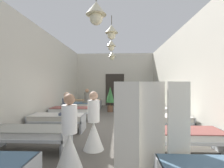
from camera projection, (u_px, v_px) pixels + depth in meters
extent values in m
cube|color=#59544C|center=(111.00, 126.00, 6.97)|extent=(6.38, 13.13, 0.10)
cube|color=beige|center=(115.00, 79.00, 13.32)|extent=(6.18, 0.20, 3.97)
cube|color=beige|center=(38.00, 76.00, 7.09)|extent=(0.20, 12.53, 3.97)
cube|color=beige|center=(186.00, 75.00, 6.83)|extent=(0.20, 12.53, 3.97)
cube|color=#2D2823|center=(115.00, 90.00, 13.20)|extent=(1.40, 0.06, 2.40)
cone|color=beige|center=(96.00, 8.00, 3.68)|extent=(0.44, 0.44, 0.28)
sphere|color=beige|center=(96.00, 19.00, 3.68)|extent=(0.28, 0.28, 0.28)
cylinder|color=brown|center=(112.00, 20.00, 5.86)|extent=(0.02, 0.02, 0.30)
cone|color=beige|center=(112.00, 29.00, 5.86)|extent=(0.44, 0.44, 0.28)
sphere|color=beige|center=(112.00, 35.00, 5.86)|extent=(0.28, 0.28, 0.28)
cylinder|color=brown|center=(111.00, 37.00, 8.05)|extent=(0.02, 0.02, 0.28)
cone|color=beige|center=(111.00, 43.00, 8.05)|extent=(0.44, 0.44, 0.28)
sphere|color=beige|center=(111.00, 48.00, 8.06)|extent=(0.28, 0.28, 0.28)
cylinder|color=brown|center=(112.00, 48.00, 10.25)|extent=(0.02, 0.02, 0.41)
cone|color=beige|center=(112.00, 54.00, 10.25)|extent=(0.44, 0.44, 0.28)
sphere|color=beige|center=(112.00, 58.00, 10.25)|extent=(0.28, 0.28, 0.28)
cylinder|color=#B7BCC1|center=(6.00, 139.00, 4.66)|extent=(0.03, 0.03, 0.34)
cylinder|color=#B7BCC1|center=(60.00, 151.00, 3.87)|extent=(0.03, 0.03, 0.34)
cylinder|color=#B7BCC1|center=(70.00, 140.00, 4.59)|extent=(0.03, 0.03, 0.34)
cube|color=#B7BCC1|center=(30.00, 136.00, 4.27)|extent=(1.90, 0.84, 0.07)
cube|color=#B7BCC1|center=(68.00, 140.00, 4.23)|extent=(0.04, 0.84, 0.57)
cube|color=white|center=(30.00, 132.00, 4.27)|extent=(1.82, 0.78, 0.14)
cube|color=#9E9E93|center=(30.00, 128.00, 4.26)|extent=(1.86, 0.82, 0.02)
cylinder|color=#B7BCC1|center=(148.00, 152.00, 3.79)|extent=(0.03, 0.03, 0.34)
cylinder|color=#B7BCC1|center=(143.00, 141.00, 4.50)|extent=(0.03, 0.03, 0.34)
cylinder|color=#B7BCC1|center=(212.00, 142.00, 4.43)|extent=(0.03, 0.03, 0.34)
cube|color=#B7BCC1|center=(182.00, 138.00, 4.11)|extent=(1.90, 0.84, 0.07)
cube|color=#B7BCC1|center=(143.00, 141.00, 4.15)|extent=(0.04, 0.84, 0.57)
cube|color=#B7BCC1|center=(222.00, 142.00, 4.07)|extent=(0.04, 0.84, 0.57)
cube|color=white|center=(182.00, 134.00, 4.11)|extent=(1.82, 0.78, 0.14)
cube|color=#8C4C47|center=(182.00, 130.00, 4.11)|extent=(1.86, 0.82, 0.02)
cylinder|color=#B7BCC1|center=(28.00, 128.00, 5.80)|extent=(0.03, 0.03, 0.34)
cylinder|color=#B7BCC1|center=(38.00, 123.00, 6.52)|extent=(0.03, 0.03, 0.34)
cylinder|color=#B7BCC1|center=(79.00, 129.00, 5.72)|extent=(0.03, 0.03, 0.34)
cylinder|color=#B7BCC1|center=(84.00, 124.00, 6.44)|extent=(0.03, 0.03, 0.34)
cube|color=#B7BCC1|center=(57.00, 120.00, 6.12)|extent=(1.90, 0.84, 0.07)
cube|color=#B7BCC1|center=(32.00, 122.00, 6.16)|extent=(0.04, 0.84, 0.57)
cube|color=#B7BCC1|center=(83.00, 123.00, 6.08)|extent=(0.04, 0.84, 0.57)
cube|color=silver|center=(57.00, 117.00, 6.12)|extent=(1.82, 0.78, 0.14)
cube|color=beige|center=(57.00, 115.00, 6.12)|extent=(1.86, 0.82, 0.02)
cylinder|color=#B7BCC1|center=(138.00, 129.00, 5.64)|extent=(0.03, 0.03, 0.34)
cylinder|color=#B7BCC1|center=(136.00, 124.00, 6.36)|extent=(0.03, 0.03, 0.34)
cylinder|color=#B7BCC1|center=(193.00, 130.00, 5.56)|extent=(0.03, 0.03, 0.34)
cylinder|color=#B7BCC1|center=(184.00, 125.00, 6.28)|extent=(0.03, 0.03, 0.34)
cube|color=#B7BCC1|center=(163.00, 121.00, 5.96)|extent=(1.90, 0.84, 0.07)
cube|color=#B7BCC1|center=(135.00, 123.00, 6.00)|extent=(0.04, 0.84, 0.57)
cube|color=#B7BCC1|center=(190.00, 124.00, 5.92)|extent=(0.04, 0.84, 0.57)
cube|color=silver|center=(163.00, 118.00, 5.96)|extent=(1.82, 0.78, 0.14)
cube|color=beige|center=(163.00, 116.00, 5.96)|extent=(1.86, 0.82, 0.02)
cylinder|color=#B7BCC1|center=(50.00, 117.00, 7.65)|extent=(0.03, 0.03, 0.34)
cylinder|color=#B7BCC1|center=(56.00, 115.00, 8.37)|extent=(0.03, 0.03, 0.34)
cylinder|color=#B7BCC1|center=(89.00, 118.00, 7.58)|extent=(0.03, 0.03, 0.34)
cylinder|color=#B7BCC1|center=(92.00, 115.00, 8.29)|extent=(0.03, 0.03, 0.34)
cube|color=#B7BCC1|center=(72.00, 112.00, 7.97)|extent=(1.90, 0.84, 0.07)
cube|color=#B7BCC1|center=(52.00, 113.00, 8.01)|extent=(0.04, 0.84, 0.57)
cube|color=#B7BCC1|center=(92.00, 114.00, 7.93)|extent=(0.04, 0.84, 0.57)
cube|color=white|center=(72.00, 109.00, 7.97)|extent=(1.82, 0.78, 0.14)
cube|color=#8C4C47|center=(72.00, 108.00, 7.97)|extent=(1.86, 0.82, 0.02)
cylinder|color=#B7BCC1|center=(134.00, 118.00, 7.49)|extent=(0.03, 0.03, 0.34)
cylinder|color=#B7BCC1|center=(132.00, 115.00, 8.21)|extent=(0.03, 0.03, 0.34)
cylinder|color=#B7BCC1|center=(174.00, 118.00, 7.42)|extent=(0.03, 0.03, 0.34)
cylinder|color=#B7BCC1|center=(170.00, 115.00, 8.14)|extent=(0.03, 0.03, 0.34)
cube|color=#B7BCC1|center=(152.00, 112.00, 7.81)|extent=(1.90, 0.84, 0.07)
cube|color=#B7BCC1|center=(132.00, 114.00, 7.85)|extent=(0.04, 0.84, 0.57)
cube|color=#B7BCC1|center=(173.00, 114.00, 7.77)|extent=(0.04, 0.84, 0.57)
cube|color=white|center=(152.00, 110.00, 7.81)|extent=(1.82, 0.78, 0.14)
cube|color=beige|center=(152.00, 108.00, 7.81)|extent=(1.86, 0.82, 0.02)
cylinder|color=#B7BCC1|center=(64.00, 111.00, 9.50)|extent=(0.03, 0.03, 0.34)
cylinder|color=#B7BCC1|center=(68.00, 109.00, 10.22)|extent=(0.03, 0.03, 0.34)
cylinder|color=#B7BCC1|center=(95.00, 111.00, 9.43)|extent=(0.03, 0.03, 0.34)
cylinder|color=#B7BCC1|center=(97.00, 109.00, 10.15)|extent=(0.03, 0.03, 0.34)
cube|color=#B7BCC1|center=(81.00, 106.00, 9.83)|extent=(1.90, 0.84, 0.07)
cube|color=#B7BCC1|center=(65.00, 108.00, 9.87)|extent=(0.04, 0.84, 0.57)
cube|color=#B7BCC1|center=(97.00, 108.00, 9.79)|extent=(0.04, 0.84, 0.57)
cube|color=silver|center=(81.00, 104.00, 9.83)|extent=(1.82, 0.78, 0.14)
cube|color=slate|center=(81.00, 103.00, 9.83)|extent=(1.86, 0.82, 0.02)
cylinder|color=#B7BCC1|center=(131.00, 111.00, 9.35)|extent=(0.03, 0.03, 0.34)
cylinder|color=#B7BCC1|center=(130.00, 109.00, 10.06)|extent=(0.03, 0.03, 0.34)
cylinder|color=#B7BCC1|center=(163.00, 112.00, 9.27)|extent=(0.03, 0.03, 0.34)
cylinder|color=#B7BCC1|center=(160.00, 109.00, 9.99)|extent=(0.03, 0.03, 0.34)
cube|color=#B7BCC1|center=(146.00, 107.00, 9.67)|extent=(1.90, 0.84, 0.07)
cube|color=#B7BCC1|center=(129.00, 108.00, 9.71)|extent=(0.04, 0.84, 0.57)
cube|color=#B7BCC1|center=(163.00, 108.00, 9.63)|extent=(0.04, 0.84, 0.57)
cube|color=silver|center=(146.00, 105.00, 9.67)|extent=(1.82, 0.78, 0.14)
cube|color=slate|center=(146.00, 103.00, 9.67)|extent=(1.86, 0.82, 0.02)
cylinder|color=#B7BCC1|center=(73.00, 106.00, 11.36)|extent=(0.03, 0.03, 0.34)
cylinder|color=#B7BCC1|center=(76.00, 105.00, 12.08)|extent=(0.03, 0.03, 0.34)
cylinder|color=#B7BCC1|center=(99.00, 107.00, 11.28)|extent=(0.03, 0.03, 0.34)
cylinder|color=#B7BCC1|center=(100.00, 105.00, 12.00)|extent=(0.03, 0.03, 0.34)
cube|color=#B7BCC1|center=(87.00, 103.00, 11.68)|extent=(1.90, 0.84, 0.07)
cube|color=#B7BCC1|center=(73.00, 104.00, 11.72)|extent=(0.04, 0.84, 0.57)
cube|color=#B7BCC1|center=(101.00, 104.00, 11.64)|extent=(0.04, 0.84, 0.57)
cube|color=silver|center=(87.00, 101.00, 11.68)|extent=(1.82, 0.78, 0.14)
cube|color=tan|center=(87.00, 100.00, 11.68)|extent=(1.86, 0.82, 0.02)
cylinder|color=#B7BCC1|center=(129.00, 107.00, 11.20)|extent=(0.03, 0.03, 0.34)
cylinder|color=#B7BCC1|center=(128.00, 105.00, 11.92)|extent=(0.03, 0.03, 0.34)
cylinder|color=#B7BCC1|center=(156.00, 107.00, 11.12)|extent=(0.03, 0.03, 0.34)
cylinder|color=#B7BCC1|center=(154.00, 105.00, 11.84)|extent=(0.03, 0.03, 0.34)
cube|color=#B7BCC1|center=(142.00, 103.00, 11.52)|extent=(1.90, 0.84, 0.07)
cube|color=#B7BCC1|center=(128.00, 104.00, 11.56)|extent=(0.04, 0.84, 0.57)
cube|color=#B7BCC1|center=(156.00, 104.00, 11.48)|extent=(0.04, 0.84, 0.57)
cube|color=silver|center=(142.00, 101.00, 11.52)|extent=(1.82, 0.78, 0.14)
cube|color=slate|center=(142.00, 100.00, 11.52)|extent=(1.86, 0.82, 0.02)
cone|color=white|center=(94.00, 136.00, 4.37)|extent=(0.52, 0.52, 0.70)
cylinder|color=white|center=(94.00, 111.00, 4.36)|extent=(0.30, 0.30, 0.55)
sphere|color=tan|center=(94.00, 96.00, 4.36)|extent=(0.22, 0.22, 0.22)
cone|color=white|center=(94.00, 93.00, 4.36)|extent=(0.18, 0.18, 0.10)
cone|color=white|center=(69.00, 151.00, 3.38)|extent=(0.52, 0.52, 0.70)
cylinder|color=white|center=(69.00, 119.00, 3.38)|extent=(0.30, 0.30, 0.55)
sphere|color=#A87A5B|center=(69.00, 99.00, 3.38)|extent=(0.22, 0.22, 0.22)
cone|color=white|center=(69.00, 95.00, 3.38)|extent=(0.18, 0.18, 0.10)
cylinder|color=#515B70|center=(67.00, 106.00, 6.06)|extent=(0.32, 0.32, 0.58)
cube|color=#515B70|center=(67.00, 114.00, 6.06)|extent=(0.44, 0.44, 0.08)
sphere|color=beige|center=(67.00, 95.00, 6.06)|extent=(0.22, 0.22, 0.22)
cylinder|color=slate|center=(87.00, 98.00, 9.84)|extent=(0.32, 0.32, 0.58)
cube|color=slate|center=(87.00, 102.00, 9.84)|extent=(0.44, 0.44, 0.08)
sphere|color=#A87A5B|center=(87.00, 91.00, 9.84)|extent=(0.22, 0.22, 0.22)
cylinder|color=brown|center=(110.00, 109.00, 10.24)|extent=(0.33, 0.33, 0.36)
cylinder|color=brown|center=(110.00, 104.00, 10.24)|extent=(0.06, 0.06, 0.20)
cone|color=#2D6633|center=(110.00, 95.00, 10.24)|extent=(0.51, 0.51, 0.92)
cube|color=silver|center=(127.00, 134.00, 2.81)|extent=(0.41, 0.14, 1.70)
cube|color=silver|center=(152.00, 133.00, 2.85)|extent=(0.42, 0.04, 1.70)
cube|color=silver|center=(179.00, 135.00, 2.77)|extent=(0.41, 0.17, 1.70)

